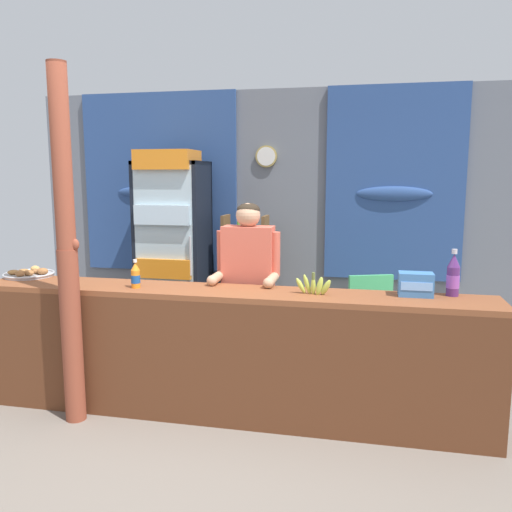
{
  "coord_description": "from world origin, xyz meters",
  "views": [
    {
      "loc": [
        1.1,
        -2.99,
        1.77
      ],
      "look_at": [
        0.27,
        0.92,
        1.14
      ],
      "focal_mm": 36.41,
      "sensor_mm": 36.0,
      "label": 1
    }
  ],
  "objects_px": {
    "plastic_lawn_chair": "(365,310)",
    "soda_bottle_orange_soda": "(136,276)",
    "shopkeeper": "(248,276)",
    "soda_bottle_grape_soda": "(453,276)",
    "pastry_tray": "(29,274)",
    "timber_post": "(67,257)",
    "bottle_shelf_rack": "(245,274)",
    "stall_counter": "(223,344)",
    "snack_box_biscuit": "(416,284)",
    "drink_fridge": "(173,238)",
    "banana_bunch": "(313,286)"
  },
  "relations": [
    {
      "from": "drink_fridge",
      "to": "shopkeeper",
      "type": "relative_size",
      "value": 1.3
    },
    {
      "from": "bottle_shelf_rack",
      "to": "pastry_tray",
      "type": "relative_size",
      "value": 3.36
    },
    {
      "from": "stall_counter",
      "to": "drink_fridge",
      "type": "xyz_separation_m",
      "value": [
        -1.06,
        1.8,
        0.53
      ]
    },
    {
      "from": "timber_post",
      "to": "snack_box_biscuit",
      "type": "distance_m",
      "value": 2.42
    },
    {
      "from": "timber_post",
      "to": "plastic_lawn_chair",
      "type": "xyz_separation_m",
      "value": [
        2.05,
        1.7,
        -0.71
      ]
    },
    {
      "from": "stall_counter",
      "to": "banana_bunch",
      "type": "relative_size",
      "value": 14.06
    },
    {
      "from": "snack_box_biscuit",
      "to": "soda_bottle_grape_soda",
      "type": "bearing_deg",
      "value": 13.6
    },
    {
      "from": "stall_counter",
      "to": "timber_post",
      "type": "bearing_deg",
      "value": -169.19
    },
    {
      "from": "snack_box_biscuit",
      "to": "soda_bottle_orange_soda",
      "type": "bearing_deg",
      "value": -175.44
    },
    {
      "from": "pastry_tray",
      "to": "timber_post",
      "type": "bearing_deg",
      "value": -35.75
    },
    {
      "from": "stall_counter",
      "to": "shopkeeper",
      "type": "bearing_deg",
      "value": 82.31
    },
    {
      "from": "timber_post",
      "to": "banana_bunch",
      "type": "height_order",
      "value": "timber_post"
    },
    {
      "from": "stall_counter",
      "to": "banana_bunch",
      "type": "bearing_deg",
      "value": 9.73
    },
    {
      "from": "pastry_tray",
      "to": "banana_bunch",
      "type": "distance_m",
      "value": 2.35
    },
    {
      "from": "drink_fridge",
      "to": "plastic_lawn_chair",
      "type": "bearing_deg",
      "value": -8.54
    },
    {
      "from": "shopkeeper",
      "to": "snack_box_biscuit",
      "type": "bearing_deg",
      "value": -13.33
    },
    {
      "from": "timber_post",
      "to": "plastic_lawn_chair",
      "type": "height_order",
      "value": "timber_post"
    },
    {
      "from": "timber_post",
      "to": "shopkeeper",
      "type": "relative_size",
      "value": 1.62
    },
    {
      "from": "plastic_lawn_chair",
      "to": "banana_bunch",
      "type": "bearing_deg",
      "value": -104.61
    },
    {
      "from": "plastic_lawn_chair",
      "to": "soda_bottle_orange_soda",
      "type": "relative_size",
      "value": 4.08
    },
    {
      "from": "pastry_tray",
      "to": "snack_box_biscuit",
      "type": "bearing_deg",
      "value": -1.28
    },
    {
      "from": "drink_fridge",
      "to": "pastry_tray",
      "type": "bearing_deg",
      "value": -113.24
    },
    {
      "from": "drink_fridge",
      "to": "snack_box_biscuit",
      "type": "relative_size",
      "value": 8.83
    },
    {
      "from": "plastic_lawn_chair",
      "to": "shopkeeper",
      "type": "bearing_deg",
      "value": -132.58
    },
    {
      "from": "snack_box_biscuit",
      "to": "pastry_tray",
      "type": "distance_m",
      "value": 3.03
    },
    {
      "from": "timber_post",
      "to": "pastry_tray",
      "type": "height_order",
      "value": "timber_post"
    },
    {
      "from": "banana_bunch",
      "to": "timber_post",
      "type": "bearing_deg",
      "value": -169.58
    },
    {
      "from": "stall_counter",
      "to": "timber_post",
      "type": "relative_size",
      "value": 1.5
    },
    {
      "from": "soda_bottle_orange_soda",
      "to": "snack_box_biscuit",
      "type": "xyz_separation_m",
      "value": [
        1.99,
        0.16,
        -0.01
      ]
    },
    {
      "from": "plastic_lawn_chair",
      "to": "drink_fridge",
      "type": "bearing_deg",
      "value": 171.46
    },
    {
      "from": "drink_fridge",
      "to": "snack_box_biscuit",
      "type": "xyz_separation_m",
      "value": [
        2.38,
        -1.6,
        -0.07
      ]
    },
    {
      "from": "snack_box_biscuit",
      "to": "shopkeeper",
      "type": "bearing_deg",
      "value": 166.67
    },
    {
      "from": "timber_post",
      "to": "banana_bunch",
      "type": "bearing_deg",
      "value": 10.42
    },
    {
      "from": "soda_bottle_orange_soda",
      "to": "pastry_tray",
      "type": "xyz_separation_m",
      "value": [
        -1.05,
        0.23,
        -0.07
      ]
    },
    {
      "from": "soda_bottle_grape_soda",
      "to": "soda_bottle_orange_soda",
      "type": "xyz_separation_m",
      "value": [
        -2.23,
        -0.22,
        -0.05
      ]
    },
    {
      "from": "plastic_lawn_chair",
      "to": "stall_counter",
      "type": "bearing_deg",
      "value": -123.38
    },
    {
      "from": "soda_bottle_orange_soda",
      "to": "drink_fridge",
      "type": "bearing_deg",
      "value": 102.49
    },
    {
      "from": "timber_post",
      "to": "snack_box_biscuit",
      "type": "relative_size",
      "value": 10.97
    },
    {
      "from": "drink_fridge",
      "to": "soda_bottle_orange_soda",
      "type": "xyz_separation_m",
      "value": [
        0.39,
        -1.76,
        -0.06
      ]
    },
    {
      "from": "bottle_shelf_rack",
      "to": "banana_bunch",
      "type": "bearing_deg",
      "value": -63.74
    },
    {
      "from": "soda_bottle_orange_soda",
      "to": "banana_bunch",
      "type": "distance_m",
      "value": 1.3
    },
    {
      "from": "drink_fridge",
      "to": "shopkeeper",
      "type": "xyz_separation_m",
      "value": [
        1.13,
        -1.3,
        -0.12
      ]
    },
    {
      "from": "bottle_shelf_rack",
      "to": "snack_box_biscuit",
      "type": "height_order",
      "value": "bottle_shelf_rack"
    },
    {
      "from": "drink_fridge",
      "to": "pastry_tray",
      "type": "relative_size",
      "value": 5.07
    },
    {
      "from": "soda_bottle_grape_soda",
      "to": "stall_counter",
      "type": "bearing_deg",
      "value": -170.53
    },
    {
      "from": "bottle_shelf_rack",
      "to": "stall_counter",
      "type": "bearing_deg",
      "value": -81.25
    },
    {
      "from": "shopkeeper",
      "to": "soda_bottle_grape_soda",
      "type": "height_order",
      "value": "shopkeeper"
    },
    {
      "from": "timber_post",
      "to": "plastic_lawn_chair",
      "type": "relative_size",
      "value": 2.92
    },
    {
      "from": "soda_bottle_grape_soda",
      "to": "snack_box_biscuit",
      "type": "distance_m",
      "value": 0.26
    },
    {
      "from": "shopkeeper",
      "to": "pastry_tray",
      "type": "relative_size",
      "value": 3.89
    }
  ]
}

